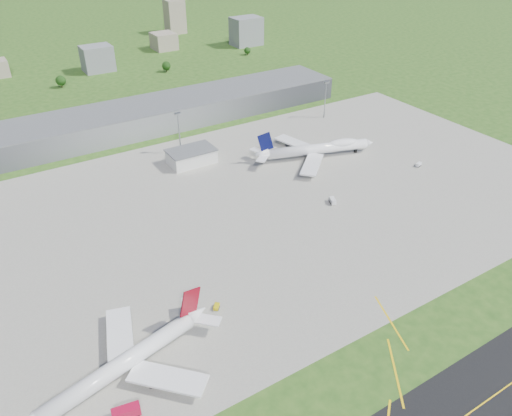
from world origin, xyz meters
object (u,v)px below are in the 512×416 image
tug_yellow (217,307)px  van_white_near (333,201)px  fire_truck (126,413)px  van_white_far (419,165)px  airliner_red_twin (128,361)px  airliner_blue_quad (318,149)px

tug_yellow → van_white_near: van_white_near is taller
fire_truck → van_white_far: size_ratio=1.95×
airliner_red_twin → tug_yellow: (38.00, 10.89, -4.10)m
fire_truck → tug_yellow: 51.66m
airliner_blue_quad → fire_truck: 190.68m
airliner_red_twin → fire_truck: 17.07m
fire_truck → tug_yellow: fire_truck is taller
van_white_near → van_white_far: (68.26, 5.69, -0.24)m
airliner_red_twin → fire_truck: airliner_red_twin is taller
van_white_near → airliner_red_twin: bearing=133.0°
fire_truck → van_white_far: 209.84m
van_white_near → van_white_far: size_ratio=1.30×
airliner_red_twin → tug_yellow: airliner_red_twin is taller
airliner_blue_quad → van_white_near: airliner_blue_quad is taller
van_white_near → van_white_far: bearing=-63.1°
airliner_blue_quad → van_white_far: airliner_blue_quad is taller
airliner_blue_quad → van_white_far: 58.50m
fire_truck → van_white_far: bearing=29.2°
fire_truck → van_white_far: fire_truck is taller
airliner_blue_quad → tug_yellow: bearing=-126.2°
fire_truck → tug_yellow: size_ratio=2.42×
tug_yellow → van_white_near: bearing=-24.3°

